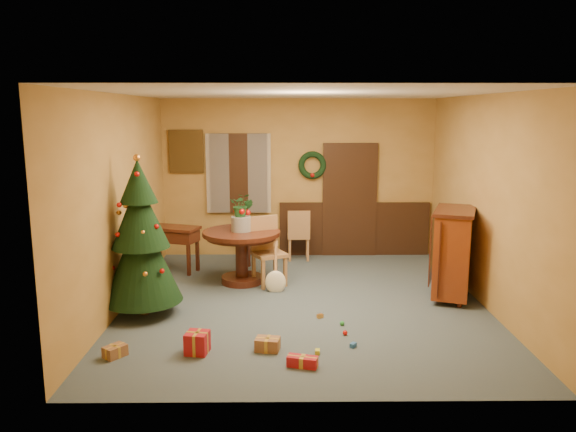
{
  "coord_description": "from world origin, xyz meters",
  "views": [
    {
      "loc": [
        -0.3,
        -7.57,
        2.66
      ],
      "look_at": [
        -0.22,
        0.4,
        1.18
      ],
      "focal_mm": 35.0,
      "sensor_mm": 36.0,
      "label": 1
    }
  ],
  "objects_px": {
    "chair_near": "(267,248)",
    "christmas_tree": "(141,240)",
    "sideboard": "(453,251)",
    "writing_desk": "(173,238)",
    "dining_table": "(242,247)"
  },
  "relations": [
    {
      "from": "dining_table",
      "to": "sideboard",
      "type": "xyz_separation_m",
      "value": [
        3.09,
        -0.76,
        0.11
      ]
    },
    {
      "from": "dining_table",
      "to": "sideboard",
      "type": "height_order",
      "value": "sideboard"
    },
    {
      "from": "chair_near",
      "to": "christmas_tree",
      "type": "bearing_deg",
      "value": -140.14
    },
    {
      "from": "christmas_tree",
      "to": "writing_desk",
      "type": "relative_size",
      "value": 2.22
    },
    {
      "from": "chair_near",
      "to": "sideboard",
      "type": "bearing_deg",
      "value": -15.01
    },
    {
      "from": "christmas_tree",
      "to": "sideboard",
      "type": "xyz_separation_m",
      "value": [
        4.3,
        0.62,
        -0.31
      ]
    },
    {
      "from": "chair_near",
      "to": "sideboard",
      "type": "relative_size",
      "value": 0.81
    },
    {
      "from": "dining_table",
      "to": "christmas_tree",
      "type": "xyz_separation_m",
      "value": [
        -1.21,
        -1.38,
        0.43
      ]
    },
    {
      "from": "dining_table",
      "to": "chair_near",
      "type": "distance_m",
      "value": 0.4
    },
    {
      "from": "sideboard",
      "to": "dining_table",
      "type": "bearing_deg",
      "value": 166.22
    },
    {
      "from": "chair_near",
      "to": "writing_desk",
      "type": "distance_m",
      "value": 1.75
    },
    {
      "from": "chair_near",
      "to": "writing_desk",
      "type": "height_order",
      "value": "chair_near"
    },
    {
      "from": "dining_table",
      "to": "writing_desk",
      "type": "distance_m",
      "value": 1.37
    },
    {
      "from": "chair_near",
      "to": "christmas_tree",
      "type": "relative_size",
      "value": 0.5
    },
    {
      "from": "dining_table",
      "to": "writing_desk",
      "type": "height_order",
      "value": "dining_table"
    }
  ]
}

